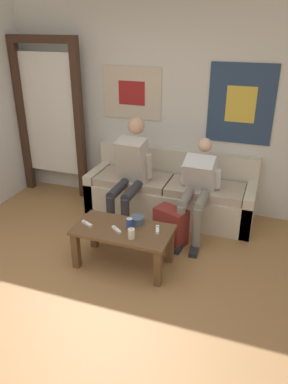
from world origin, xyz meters
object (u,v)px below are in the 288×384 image
coffee_table (123,236)px  game_controller_near_right (87,224)px  person_seated_adult (130,170)px  drink_can_blue (130,224)px  game_controller_near_left (117,230)px  game_controller_far_center (157,230)px  backpack (170,227)px  couch (170,194)px  pillar_candle (131,234)px  ceramic_bowl (137,220)px  person_seated_teen (198,186)px

coffee_table → game_controller_near_right: size_ratio=6.82×
person_seated_adult → game_controller_near_right: bearing=-96.8°
person_seated_adult → drink_can_blue: size_ratio=10.31×
game_controller_near_left → game_controller_far_center: (0.38, 0.14, 0.00)m
backpack → game_controller_near_left: game_controller_near_left is taller
couch → drink_can_blue: size_ratio=17.01×
couch → pillar_candle: 1.39m
coffee_table → ceramic_bowl: size_ratio=6.68×
person_seated_adult → person_seated_teen: 0.83m
pillar_candle → couch: bearing=90.2°
couch → game_controller_near_left: (-0.18, -1.30, 0.15)m
ceramic_bowl → person_seated_adult: bearing=115.9°
coffee_table → game_controller_near_right: 0.39m
person_seated_teen → game_controller_near_left: (-0.60, -0.96, -0.16)m
pillar_candle → game_controller_far_center: bearing=48.9°
coffee_table → drink_can_blue: 0.16m
couch → game_controller_near_left: bearing=-98.1°
coffee_table → ceramic_bowl: bearing=58.0°
person_seated_adult → game_controller_near_right: person_seated_adult is taller
backpack → pillar_candle: pillar_candle is taller
person_seated_adult → couch: bearing=40.8°
person_seated_teen → game_controller_near_left: bearing=-122.0°
couch → ceramic_bowl: (-0.05, -1.09, 0.18)m
person_seated_teen → backpack: bearing=-121.7°
backpack → game_controller_far_center: size_ratio=2.89×
coffee_table → drink_can_blue: bearing=6.6°
coffee_table → game_controller_near_left: bearing=-127.9°
game_controller_far_center → coffee_table: bearing=-166.4°
person_seated_teen → backpack: person_seated_teen is taller
ceramic_bowl → person_seated_teen: bearing=58.5°
coffee_table → game_controller_near_left: (-0.04, -0.06, 0.10)m
person_seated_adult → pillar_candle: 1.13m
game_controller_near_left → pillar_candle: bearing=-23.1°
backpack → game_controller_near_left: (-0.38, -0.61, 0.23)m
person_seated_teen → game_controller_far_center: bearing=-104.9°
person_seated_adult → pillar_candle: size_ratio=11.40×
couch → backpack: bearing=-73.7°
backpack → person_seated_adult: bearing=151.2°
coffee_table → backpack: backpack is taller
person_seated_adult → game_controller_near_right: 0.98m
couch → coffee_table: 1.25m
person_seated_teen → pillar_candle: (-0.41, -1.04, -0.12)m
person_seated_teen → game_controller_near_left: size_ratio=7.98×
backpack → pillar_candle: 0.77m
ceramic_bowl → game_controller_near_left: size_ratio=1.09×
ceramic_bowl → game_controller_near_left: 0.25m
couch → game_controller_far_center: 1.18m
game_controller_near_right → pillar_candle: bearing=-9.9°
pillar_candle → drink_can_blue: size_ratio=0.90×
couch → person_seated_teen: person_seated_teen is taller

